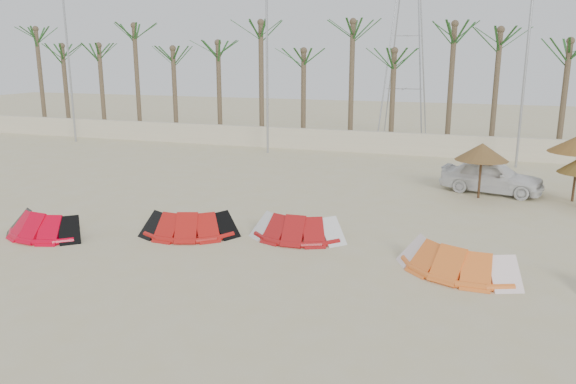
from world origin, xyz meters
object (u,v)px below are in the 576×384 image
(kite_orange, at_px, (457,256))
(parasol_left, at_px, (482,152))
(kite_red_right, at_px, (300,225))
(kite_red_mid, at_px, (193,222))
(car, at_px, (492,176))
(kite_red_left, at_px, (48,223))

(kite_orange, xyz_separation_m, parasol_left, (0.53, 8.69, 1.52))
(kite_red_right, distance_m, parasol_left, 9.27)
(kite_red_mid, xyz_separation_m, parasol_left, (8.96, 8.08, 1.53))
(kite_orange, bearing_deg, car, 84.04)
(kite_red_mid, bearing_deg, kite_red_left, -160.16)
(kite_orange, relative_size, car, 0.89)
(kite_orange, relative_size, parasol_left, 1.63)
(kite_red_mid, relative_size, kite_red_right, 1.12)
(kite_red_mid, distance_m, car, 13.20)
(kite_orange, bearing_deg, kite_red_mid, 175.81)
(kite_orange, distance_m, car, 9.89)
(parasol_left, relative_size, car, 0.55)
(kite_red_left, height_order, car, car)
(parasol_left, bearing_deg, kite_red_mid, -137.96)
(kite_red_left, relative_size, car, 0.72)
(kite_orange, distance_m, parasol_left, 8.84)
(parasol_left, bearing_deg, car, 66.61)
(kite_red_left, bearing_deg, kite_red_right, 16.82)
(parasol_left, distance_m, car, 1.74)
(kite_red_left, distance_m, kite_orange, 12.95)
(car, bearing_deg, kite_red_left, 140.97)
(kite_red_mid, bearing_deg, kite_orange, -4.19)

